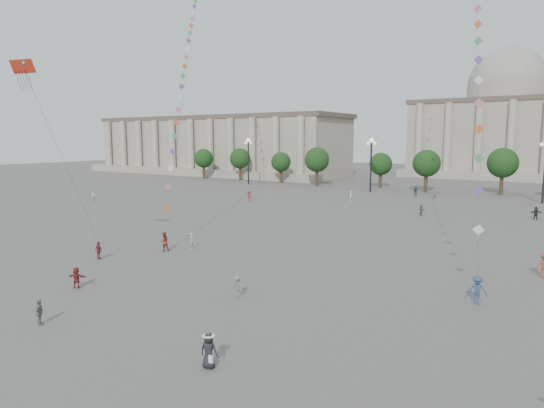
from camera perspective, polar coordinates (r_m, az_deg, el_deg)
The scene contains 24 objects.
ground at distance 31.57m, azimuth -12.90°, elevation -12.05°, with size 360.00×360.00×0.00m, color #53504E.
hall_west at distance 149.67m, azimuth -6.63°, elevation 6.84°, with size 84.00×26.22×17.20m.
hall_central at distance 151.09m, azimuth 25.71°, elevation 8.35°, with size 48.30×34.30×35.50m.
tree_row at distance 100.76m, azimuth 21.24°, elevation 4.25°, with size 137.12×5.12×8.00m.
lamp_post_far_west at distance 112.32m, azimuth -2.80°, elevation 6.06°, with size 2.00×0.90×10.65m.
lamp_post_mid_west at distance 97.51m, azimuth 11.59°, elevation 5.67°, with size 2.00×0.90×10.65m.
person_crowd_0 at distance 92.83m, azimuth 16.52°, elevation 1.45°, with size 1.12×0.47×1.91m, color navy.
person_crowd_1 at distance 88.47m, azimuth -20.23°, elevation 0.99°, with size 0.91×0.71×1.87m, color white.
person_crowd_2 at distance 82.25m, azimuth -2.71°, elevation 0.95°, with size 1.16×0.67×1.79m, color maroon.
person_crowd_4 at distance 89.88m, azimuth 18.56°, elevation 1.08°, with size 1.51×0.48×1.63m, color #B1B0AC.
person_crowd_6 at distance 33.01m, azimuth -4.10°, elevation -9.63°, with size 0.96×0.55×1.48m, color slate.
person_crowd_8 at distance 42.63m, azimuth 29.40°, elevation -6.31°, with size 1.25×0.72×1.94m, color #9B3C2A.
person_crowd_9 at distance 72.46m, azimuth 28.63°, elevation -0.95°, with size 1.56×0.50×1.68m, color black.
person_crowd_10 at distance 83.37m, azimuth 9.26°, elevation 0.96°, with size 0.66×0.43×1.81m, color silver.
person_crowd_12 at distance 69.83m, azimuth 17.16°, elevation -0.67°, with size 1.50×0.48×1.62m, color slate.
person_crowd_13 at distance 47.44m, azimuth -9.43°, elevation -4.29°, with size 0.58×0.38×1.58m, color #B9B8B4.
tourist_0 at distance 45.51m, azimuth -19.70°, elevation -5.16°, with size 0.92×0.38×1.57m, color maroon.
tourist_2 at distance 37.49m, azimuth -22.01°, elevation -8.04°, with size 1.39×0.44×1.50m, color maroon.
tourist_3 at distance 31.21m, azimuth -25.69°, elevation -11.42°, with size 0.88×0.36×1.49m, color slate.
kite_flyer_0 at distance 46.93m, azimuth -12.58°, elevation -4.33°, with size 0.90×0.70×1.85m, color brown.
kite_flyer_1 at distance 34.18m, azimuth 23.00°, elevation -9.30°, with size 1.20×0.69×1.86m, color navy.
hat_person at distance 23.56m, azimuth -7.45°, elevation -16.64°, with size 0.94×0.74×1.69m.
dragon_kite at distance 44.02m, azimuth -27.13°, elevation 13.17°, with size 2.26×2.84×15.52m.
kite_train_west at distance 70.20m, azimuth -9.77°, elevation 17.91°, with size 26.66×35.21×59.66m.
Camera 1 is at (21.80, -20.24, 10.57)m, focal length 32.00 mm.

